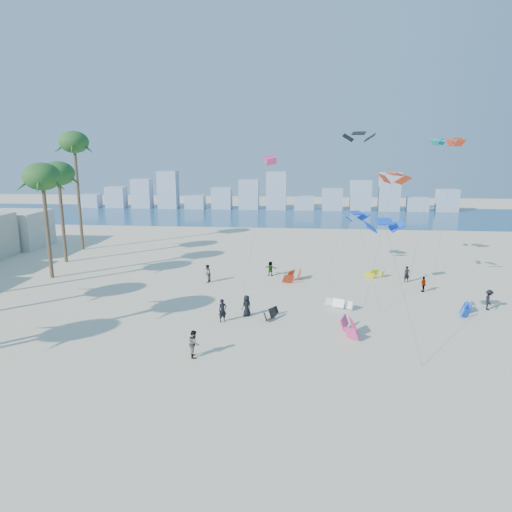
{
  "coord_description": "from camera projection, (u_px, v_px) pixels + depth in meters",
  "views": [
    {
      "loc": [
        6.7,
        -23.37,
        13.7
      ],
      "look_at": [
        3.0,
        16.0,
        4.5
      ],
      "focal_mm": 32.89,
      "sensor_mm": 36.0,
      "label": 1
    }
  ],
  "objects": [
    {
      "name": "flying_kites",
      "position": [
        421.0,
        170.0,
        43.24
      ],
      "size": [
        29.38,
        29.71,
        15.79
      ],
      "color": "blue",
      "rests_on": "ground"
    },
    {
      "name": "distant_skyline",
      "position": [
        265.0,
        196.0,
        105.3
      ],
      "size": [
        85.0,
        3.0,
        8.4
      ],
      "color": "#9EADBF",
      "rests_on": "ground"
    },
    {
      "name": "grounded_kites",
      "position": [
        343.0,
        298.0,
        42.12
      ],
      "size": [
        17.55,
        19.08,
        1.03
      ],
      "color": "black",
      "rests_on": "ground"
    },
    {
      "name": "kitesurfer_near",
      "position": [
        223.0,
        311.0,
        37.48
      ],
      "size": [
        0.83,
        0.76,
        1.9
      ],
      "primitive_type": "imported",
      "rotation": [
        0.0,
        0.0,
        0.59
      ],
      "color": "black",
      "rests_on": "ground"
    },
    {
      "name": "kitesurfers_far",
      "position": [
        327.0,
        284.0,
        45.11
      ],
      "size": [
        26.64,
        13.76,
        1.88
      ],
      "color": "black",
      "rests_on": "ground"
    },
    {
      "name": "kitesurfer_mid",
      "position": [
        194.0,
        344.0,
        31.24
      ],
      "size": [
        0.92,
        1.06,
        1.85
      ],
      "primitive_type": "imported",
      "rotation": [
        0.0,
        0.0,
        1.85
      ],
      "color": "gray",
      "rests_on": "ground"
    },
    {
      "name": "ground",
      "position": [
        176.0,
        397.0,
        26.37
      ],
      "size": [
        220.0,
        220.0,
        0.0
      ],
      "primitive_type": "plane",
      "color": "beige",
      "rests_on": "ground"
    },
    {
      "name": "ocean",
      "position": [
        267.0,
        216.0,
        96.19
      ],
      "size": [
        220.0,
        220.0,
        0.0
      ],
      "primitive_type": "plane",
      "color": "navy",
      "rests_on": "ground"
    }
  ]
}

